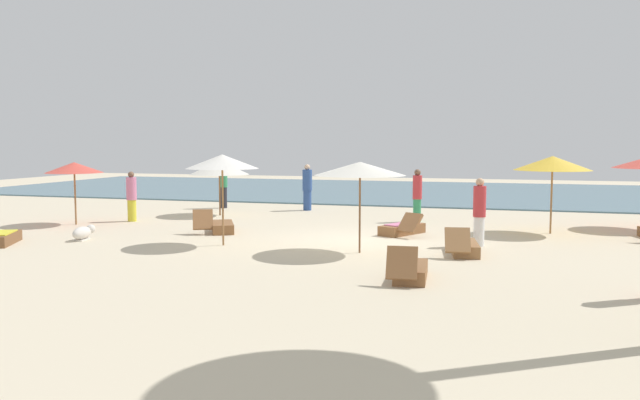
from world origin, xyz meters
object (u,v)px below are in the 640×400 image
(lounger_2, at_px, (403,228))
(lounger_5, at_px, (410,271))
(lounger_4, at_px, (221,226))
(dog, at_px, (83,233))
(person_1, at_px, (417,195))
(person_2, at_px, (223,183))
(umbrella_2, at_px, (222,162))
(umbrella_5, at_px, (74,168))
(umbrella_0, at_px, (219,168))
(person_3, at_px, (479,212))
(person_4, at_px, (132,196))
(lounger_3, at_px, (464,247))
(umbrella_3, at_px, (553,163))
(umbrella_4, at_px, (360,169))
(person_0, at_px, (307,187))

(lounger_2, height_order, lounger_5, lounger_5)
(lounger_4, xyz_separation_m, dog, (-2.90, -2.47, 0.03))
(lounger_4, xyz_separation_m, person_1, (5.19, 4.14, 0.72))
(lounger_2, bearing_deg, person_2, 146.74)
(umbrella_2, height_order, umbrella_5, umbrella_2)
(umbrella_0, relative_size, lounger_2, 1.21)
(person_3, xyz_separation_m, person_4, (-11.36, 1.93, -0.05))
(lounger_4, xyz_separation_m, person_2, (-2.85, 6.32, 0.82))
(lounger_5, bearing_deg, umbrella_0, 132.80)
(lounger_2, distance_m, lounger_3, 3.40)
(umbrella_3, bearing_deg, umbrella_0, 172.36)
(umbrella_0, distance_m, dog, 6.68)
(umbrella_4, distance_m, umbrella_5, 10.26)
(person_3, bearing_deg, dog, -168.80)
(umbrella_3, distance_m, lounger_3, 5.12)
(lounger_4, relative_size, person_1, 1.01)
(person_3, bearing_deg, umbrella_4, -145.36)
(person_3, bearing_deg, person_2, 146.69)
(lounger_4, distance_m, person_1, 6.67)
(umbrella_4, distance_m, person_2, 11.51)
(lounger_4, relative_size, person_4, 1.05)
(lounger_3, bearing_deg, umbrella_4, -168.48)
(umbrella_5, xyz_separation_m, person_4, (1.27, 1.24, -0.99))
(person_4, bearing_deg, person_2, 77.22)
(umbrella_3, bearing_deg, person_2, 162.35)
(umbrella_3, distance_m, person_1, 4.58)
(lounger_2, bearing_deg, person_4, 177.02)
(umbrella_0, xyz_separation_m, lounger_4, (1.90, -3.96, -1.54))
(umbrella_2, xyz_separation_m, person_2, (-3.96, 8.51, -1.16))
(lounger_3, height_order, person_0, person_0)
(umbrella_5, xyz_separation_m, lounger_3, (12.35, -2.06, -1.66))
(person_0, bearing_deg, umbrella_3, -24.73)
(umbrella_0, distance_m, person_2, 2.65)
(person_2, xyz_separation_m, dog, (-0.05, -8.79, -0.79))
(umbrella_4, height_order, umbrella_5, umbrella_4)
(person_0, height_order, dog, person_0)
(person_0, distance_m, person_4, 6.73)
(umbrella_3, xyz_separation_m, person_1, (-4.10, 1.68, -1.15))
(umbrella_4, bearing_deg, person_1, 85.88)
(umbrella_4, height_order, person_0, umbrella_4)
(umbrella_2, bearing_deg, dog, -176.08)
(lounger_3, bearing_deg, lounger_5, -104.07)
(umbrella_4, bearing_deg, lounger_3, 11.52)
(umbrella_4, bearing_deg, person_4, 156.41)
(person_1, bearing_deg, umbrella_4, -94.12)
(umbrella_3, relative_size, person_1, 1.29)
(umbrella_0, height_order, person_4, umbrella_0)
(umbrella_4, xyz_separation_m, person_1, (0.46, 6.42, -1.13))
(umbrella_3, height_order, lounger_5, umbrella_3)
(umbrella_4, distance_m, lounger_3, 3.08)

